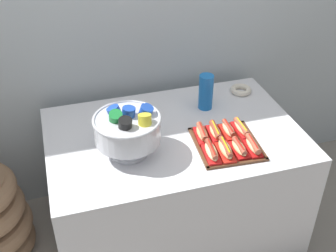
# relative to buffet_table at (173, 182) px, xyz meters

# --- Properties ---
(ground_plane) EXTENTS (10.00, 10.00, 0.00)m
(ground_plane) POSITION_rel_buffet_table_xyz_m (0.00, 0.00, -0.41)
(ground_plane) COLOR gray
(back_wall) EXTENTS (6.00, 0.10, 2.60)m
(back_wall) POSITION_rel_buffet_table_xyz_m (0.00, 0.59, 0.89)
(back_wall) COLOR #B2BCC1
(back_wall) RESTS_ON ground_plane
(buffet_table) EXTENTS (1.40, 0.93, 0.77)m
(buffet_table) POSITION_rel_buffet_table_xyz_m (0.00, 0.00, 0.00)
(buffet_table) COLOR silver
(buffet_table) RESTS_ON ground_plane
(serving_tray) EXTENTS (0.35, 0.38, 0.01)m
(serving_tray) POSITION_rel_buffet_table_xyz_m (0.23, -0.19, 0.37)
(serving_tray) COLOR #56331E
(serving_tray) RESTS_ON buffet_table
(hot_dog_0) EXTENTS (0.08, 0.18, 0.06)m
(hot_dog_0) POSITION_rel_buffet_table_xyz_m (0.12, -0.26, 0.40)
(hot_dog_0) COLOR red
(hot_dog_0) RESTS_ON serving_tray
(hot_dog_1) EXTENTS (0.08, 0.19, 0.06)m
(hot_dog_1) POSITION_rel_buffet_table_xyz_m (0.19, -0.27, 0.40)
(hot_dog_1) COLOR red
(hot_dog_1) RESTS_ON serving_tray
(hot_dog_2) EXTENTS (0.07, 0.16, 0.06)m
(hot_dog_2) POSITION_rel_buffet_table_xyz_m (0.27, -0.27, 0.40)
(hot_dog_2) COLOR #B21414
(hot_dog_2) RESTS_ON serving_tray
(hot_dog_3) EXTENTS (0.07, 0.17, 0.06)m
(hot_dog_3) POSITION_rel_buffet_table_xyz_m (0.34, -0.28, 0.40)
(hot_dog_3) COLOR #B21414
(hot_dog_3) RESTS_ON serving_tray
(hot_dog_4) EXTENTS (0.08, 0.17, 0.06)m
(hot_dog_4) POSITION_rel_buffet_table_xyz_m (0.13, -0.10, 0.40)
(hot_dog_4) COLOR red
(hot_dog_4) RESTS_ON serving_tray
(hot_dog_5) EXTENTS (0.08, 0.17, 0.06)m
(hot_dog_5) POSITION_rel_buffet_table_xyz_m (0.20, -0.10, 0.40)
(hot_dog_5) COLOR red
(hot_dog_5) RESTS_ON serving_tray
(hot_dog_6) EXTENTS (0.07, 0.16, 0.06)m
(hot_dog_6) POSITION_rel_buffet_table_xyz_m (0.28, -0.11, 0.40)
(hot_dog_6) COLOR red
(hot_dog_6) RESTS_ON serving_tray
(hot_dog_7) EXTENTS (0.06, 0.18, 0.06)m
(hot_dog_7) POSITION_rel_buffet_table_xyz_m (0.35, -0.11, 0.40)
(hot_dog_7) COLOR red
(hot_dog_7) RESTS_ON serving_tray
(punch_bowl) EXTENTS (0.34, 0.34, 0.27)m
(punch_bowl) POSITION_rel_buffet_table_xyz_m (-0.28, -0.11, 0.52)
(punch_bowl) COLOR silver
(punch_bowl) RESTS_ON buffet_table
(cup_stack) EXTENTS (0.09, 0.09, 0.22)m
(cup_stack) POSITION_rel_buffet_table_xyz_m (0.26, 0.20, 0.48)
(cup_stack) COLOR blue
(cup_stack) RESTS_ON buffet_table
(donut) EXTENTS (0.13, 0.13, 0.03)m
(donut) POSITION_rel_buffet_table_xyz_m (0.54, 0.30, 0.38)
(donut) COLOR silver
(donut) RESTS_ON buffet_table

